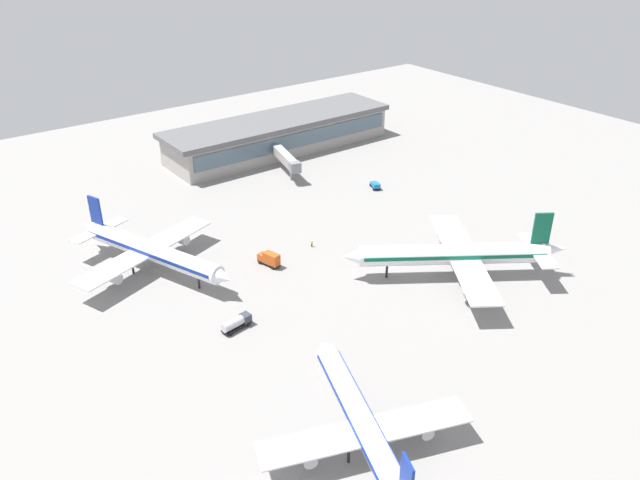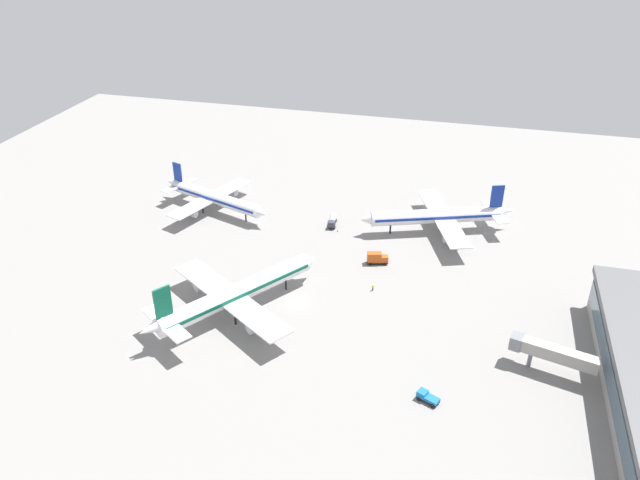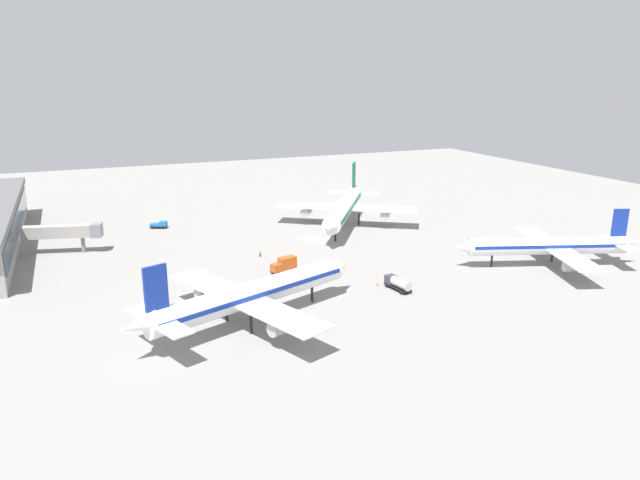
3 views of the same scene
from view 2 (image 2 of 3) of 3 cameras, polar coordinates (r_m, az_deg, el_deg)
name	(u,v)px [view 2 (image 2 of 3)]	position (r m, az deg, el deg)	size (l,w,h in m)	color
ground	(298,303)	(153.05, -2.03, -5.73)	(288.00, 288.00, 0.00)	gray
airplane_at_gate	(235,293)	(147.88, -7.74, -4.85)	(43.03, 36.29, 15.03)	white
airplane_taxiing	(438,216)	(184.50, 10.74, 2.17)	(36.36, 44.14, 13.96)	white
airplane_distant	(214,198)	(196.23, -9.63, 3.83)	(32.71, 39.76, 12.51)	white
fuel_truck	(332,221)	(186.52, 1.14, 1.76)	(6.51, 2.94, 2.50)	black
pushback_tractor	(427,397)	(128.33, 9.72, -13.92)	(3.59, 4.79, 1.90)	black
catering_truck	(377,258)	(167.93, 5.20, -1.65)	(3.32, 5.90, 3.30)	black
ground_crew_worker	(373,288)	(157.43, 4.84, -4.34)	(0.53, 0.53, 1.67)	#1E2338
jet_bridge	(551,352)	(138.51, 20.33, -9.59)	(7.23, 17.75, 6.74)	#9E9993
safety_cone_near_gate	(338,231)	(183.39, 1.62, 0.85)	(0.44, 0.44, 0.60)	#EA590C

